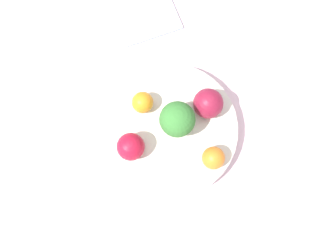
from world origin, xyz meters
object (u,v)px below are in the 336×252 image
orange_front (143,102)px  bowl (168,129)px  orange_back (213,158)px  apple_red (208,103)px  broccoli (177,120)px  napkin (144,9)px  apple_green (131,147)px

orange_front → bowl: bearing=-55.3°
orange_back → apple_red: bearing=81.0°
broccoli → orange_back: (0.05, -0.08, -0.02)m
apple_red → napkin: (-0.07, 0.25, -0.06)m
orange_front → napkin: (0.05, 0.22, -0.05)m
bowl → napkin: size_ratio=1.65×
orange_front → orange_back: (0.10, -0.13, 0.00)m
orange_front → apple_red: bearing=-15.4°
apple_red → napkin: apple_red is taller
orange_back → broccoli: bearing=121.4°
apple_green → napkin: (0.08, 0.30, -0.06)m
napkin → orange_front: bearing=-102.1°
broccoli → apple_red: bearing=17.8°
apple_red → napkin: bearing=104.8°
napkin → apple_green: bearing=-105.9°
apple_green → napkin: 0.31m
orange_back → napkin: (-0.05, 0.35, -0.05)m
orange_front → orange_back: size_ratio=0.97×
bowl → broccoli: 0.06m
bowl → orange_back: 0.11m
bowl → broccoli: bearing=-0.1°
broccoli → napkin: (-0.00, 0.27, -0.07)m
apple_red → orange_back: size_ratio=1.35×
bowl → orange_back: (0.06, -0.08, 0.04)m
bowl → napkin: bearing=87.5°
orange_back → apple_green: bearing=159.2°
apple_green → orange_back: bearing=-20.8°
apple_red → apple_green: size_ratio=1.11×
apple_red → orange_front: 0.12m
apple_green → napkin: bearing=74.1°
broccoli → orange_front: size_ratio=1.86×
orange_front → orange_back: orange_back is taller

